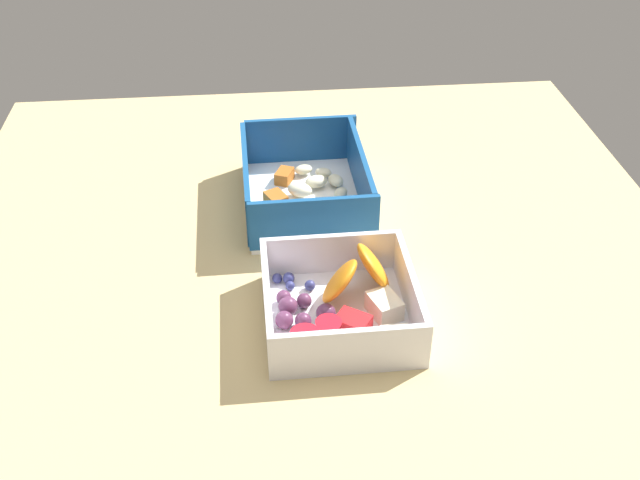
% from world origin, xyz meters
% --- Properties ---
extents(table_surface, '(0.80, 0.80, 0.02)m').
position_xyz_m(table_surface, '(0.00, 0.00, 0.01)').
color(table_surface, tan).
rests_on(table_surface, ground).
extents(pasta_container, '(0.19, 0.14, 0.06)m').
position_xyz_m(pasta_container, '(0.09, 0.00, 0.04)').
color(pasta_container, white).
rests_on(pasta_container, table_surface).
extents(fruit_bowl, '(0.15, 0.14, 0.06)m').
position_xyz_m(fruit_bowl, '(-0.11, -0.01, 0.04)').
color(fruit_bowl, white).
rests_on(fruit_bowl, table_surface).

